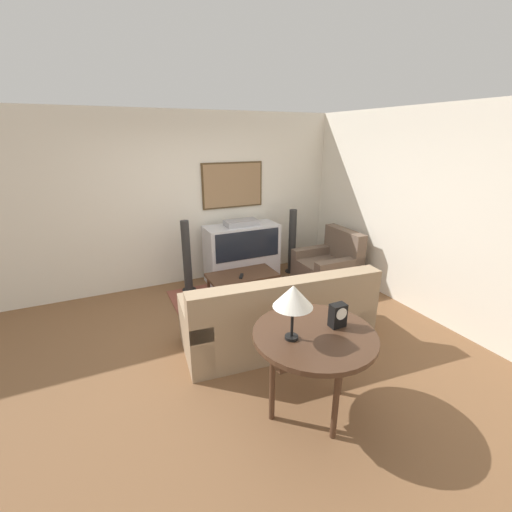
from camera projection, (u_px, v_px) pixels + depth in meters
ground_plane at (235, 343)px, 4.06m from camera, size 12.00×12.00×0.00m
wall_back at (184, 201)px, 5.43m from camera, size 12.00×0.10×2.70m
wall_right at (412, 212)px, 4.66m from camera, size 0.06×12.00×2.70m
area_rug at (243, 302)px, 5.05m from camera, size 1.90×1.68×0.01m
tv at (242, 252)px, 5.70m from camera, size 1.20×0.52×1.04m
couch at (278, 319)px, 3.97m from camera, size 2.22×1.07×0.91m
armchair at (329, 267)px, 5.63m from camera, size 0.86×0.88×0.89m
coffee_table at (242, 277)px, 4.92m from camera, size 0.98×0.52×0.45m
console_table at (314, 340)px, 2.84m from camera, size 1.03×1.03×0.79m
table_lamp at (293, 297)px, 2.62m from camera, size 0.31×0.31×0.47m
mantel_clock at (338, 315)px, 2.89m from camera, size 0.14×0.10×0.21m
remote at (241, 276)px, 4.81m from camera, size 0.12×0.16×0.02m
speaker_tower_left at (187, 258)px, 5.26m from camera, size 0.22×0.22×1.14m
speaker_tower_right at (292, 243)px, 6.01m from camera, size 0.22×0.22×1.14m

